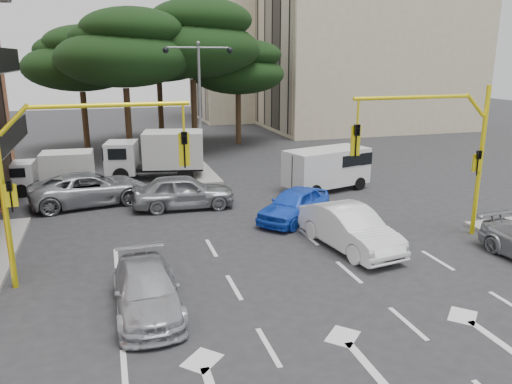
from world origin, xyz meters
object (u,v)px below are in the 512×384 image
street_lamp_center (199,85)px  box_truck_b (156,155)px  van_white (326,169)px  car_white_hatch (350,228)px  car_blue_compact (294,204)px  signal_mast_right (444,142)px  box_truck_a (53,172)px  signal_mast_left (64,163)px  car_silver_cross_b (184,191)px  car_silver_wagon (147,290)px  car_silver_cross_a (90,189)px

street_lamp_center → box_truck_b: 4.92m
van_white → box_truck_b: bearing=-137.4°
car_white_hatch → box_truck_b: box_truck_b is taller
car_blue_compact → box_truck_b: 10.98m
signal_mast_right → car_blue_compact: (-4.59, 3.76, -3.16)m
car_white_hatch → box_truck_a: size_ratio=1.11×
street_lamp_center → signal_mast_left: bearing=-115.9°
car_white_hatch → box_truck_a: bearing=124.8°
car_blue_compact → car_silver_cross_b: (-4.40, 3.25, 0.10)m
car_silver_wagon → car_silver_cross_b: size_ratio=0.92×
signal_mast_left → car_silver_cross_b: 8.94m
street_lamp_center → car_blue_compact: bearing=-77.8°
street_lamp_center → car_silver_cross_a: 9.41m
signal_mast_right → car_white_hatch: (-3.80, 0.01, -3.09)m
box_truck_b → signal_mast_right: bearing=-133.5°
car_silver_wagon → box_truck_b: bearing=82.4°
van_white → box_truck_a: 14.69m
street_lamp_center → car_silver_wagon: (-4.73, -16.74, -4.78)m
box_truck_a → box_truck_b: 5.84m
car_silver_cross_b → box_truck_a: (-6.24, 5.00, 0.25)m
box_truck_b → car_silver_wagon: bearing=-175.7°
box_truck_a → signal_mast_right: bearing=-125.6°
box_truck_b → signal_mast_left: bearing=174.5°
car_blue_compact → box_truck_a: bearing=-166.8°
signal_mast_right → van_white: signal_mast_right is taller
box_truck_a → box_truck_b: bearing=-72.4°
signal_mast_left → car_blue_compact: bearing=22.6°
car_silver_wagon → car_silver_cross_b: (2.54, 9.74, 0.18)m
car_white_hatch → box_truck_b: size_ratio=0.85×
signal_mast_left → signal_mast_right: bearing=0.0°
van_white → box_truck_a: bearing=-120.6°
car_white_hatch → car_silver_cross_a: size_ratio=0.85×
street_lamp_center → car_silver_cross_a: bearing=-142.1°
car_silver_cross_b → box_truck_a: box_truck_a is taller
signal_mast_left → car_silver_wagon: 4.72m
car_white_hatch → car_blue_compact: (-0.78, 3.75, -0.07)m
car_blue_compact → car_white_hatch: bearing=-27.3°
car_blue_compact → box_truck_b: (-5.01, 9.75, 0.68)m
car_white_hatch → car_silver_cross_b: bearing=117.7°
signal_mast_right → car_silver_cross_a: size_ratio=1.05×
van_white → car_silver_cross_b: bearing=-97.1°
signal_mast_right → car_silver_wagon: size_ratio=1.35×
car_silver_cross_b → street_lamp_center: bearing=-13.7°
signal_mast_left → box_truck_a: bearing=97.7°
box_truck_a → car_silver_wagon: bearing=-163.2°
box_truck_a → street_lamp_center: bearing=-74.0°
signal_mast_left → box_truck_b: (4.01, 13.51, -2.48)m
car_white_hatch → van_white: bearing=62.6°
car_blue_compact → car_silver_wagon: size_ratio=0.96×
street_lamp_center → car_blue_compact: street_lamp_center is taller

